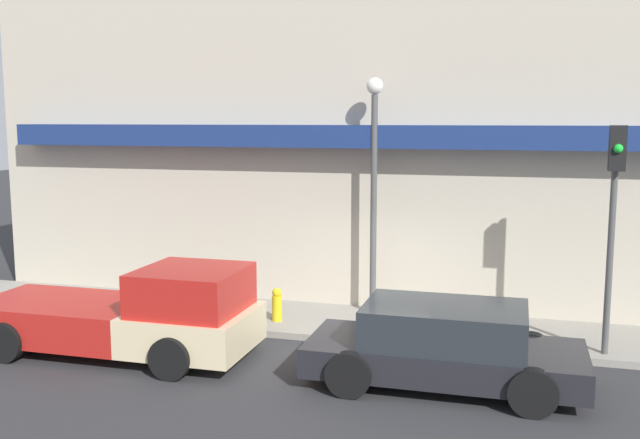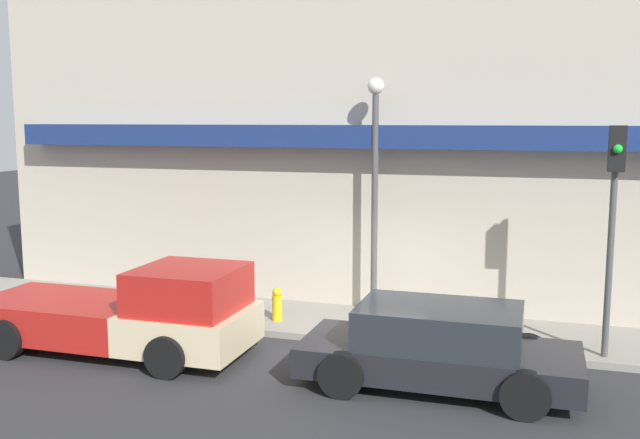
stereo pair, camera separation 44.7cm
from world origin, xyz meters
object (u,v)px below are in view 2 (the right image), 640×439
object	(u,v)px
fire_hydrant	(277,304)
traffic_light	(614,202)
parked_car	(439,347)
pickup_truck	(132,314)
street_lamp	(375,167)

from	to	relation	value
fire_hydrant	traffic_light	world-z (taller)	traffic_light
parked_car	traffic_light	distance (m)	4.08
pickup_truck	street_lamp	world-z (taller)	street_lamp
pickup_truck	street_lamp	size ratio (longest dim) A/B	1.05
pickup_truck	parked_car	world-z (taller)	pickup_truck
pickup_truck	parked_car	size ratio (longest dim) A/B	1.18
fire_hydrant	street_lamp	distance (m)	3.62
parked_car	fire_hydrant	bearing A→B (deg)	144.93
fire_hydrant	street_lamp	size ratio (longest dim) A/B	0.14
pickup_truck	street_lamp	bearing A→B (deg)	43.08
pickup_truck	street_lamp	xyz separation A→B (m)	(3.88, 3.55, 2.62)
parked_car	traffic_light	xyz separation A→B (m)	(2.74, 1.97, 2.30)
street_lamp	parked_car	bearing A→B (deg)	-61.48
pickup_truck	traffic_light	distance (m)	9.04
pickup_truck	parked_car	distance (m)	5.81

